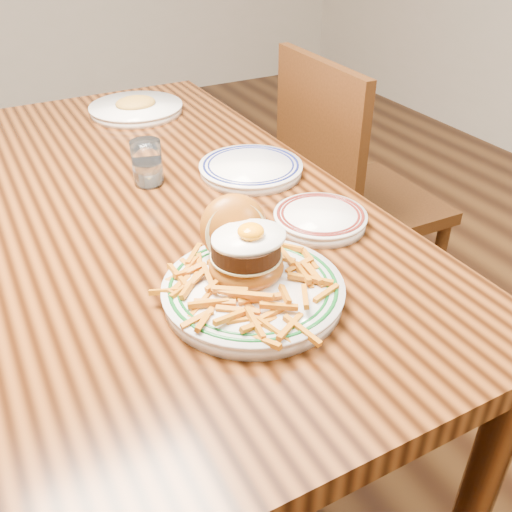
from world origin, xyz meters
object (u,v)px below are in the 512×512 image
chair_right (347,194)px  side_plate (320,218)px  main_plate (250,274)px  table (156,230)px

chair_right → side_plate: bearing=48.4°
main_plate → side_plate: main_plate is taller
table → main_plate: main_plate is taller
chair_right → main_plate: 0.95m
chair_right → main_plate: (-0.67, -0.60, 0.29)m
table → main_plate: (0.03, -0.42, 0.13)m
side_plate → main_plate: bearing=-144.4°
chair_right → side_plate: (-0.43, -0.46, 0.26)m
table → side_plate: (0.27, -0.29, 0.11)m
main_plate → table: bearing=103.5°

